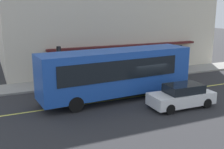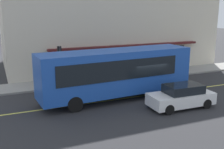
# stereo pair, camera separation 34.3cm
# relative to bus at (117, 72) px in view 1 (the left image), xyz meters

# --- Properties ---
(ground) EXTENTS (120.00, 120.00, 0.00)m
(ground) POSITION_rel_bus_xyz_m (2.15, -0.18, -1.99)
(ground) COLOR #28282B
(sidewalk) EXTENTS (80.00, 2.83, 0.15)m
(sidewalk) POSITION_rel_bus_xyz_m (2.15, 5.34, -1.91)
(sidewalk) COLOR gray
(sidewalk) RESTS_ON ground
(lane_centre_stripe) EXTENTS (36.00, 0.16, 0.01)m
(lane_centre_stripe) POSITION_rel_bus_xyz_m (2.15, -0.18, -1.98)
(lane_centre_stripe) COLOR #D8D14C
(lane_centre_stripe) RESTS_ON ground
(bus) EXTENTS (11.27, 3.21, 3.50)m
(bus) POSITION_rel_bus_xyz_m (0.00, 0.00, 0.00)
(bus) COLOR #1E4CAD
(bus) RESTS_ON ground
(traffic_light) EXTENTS (0.30, 0.52, 3.20)m
(traffic_light) POSITION_rel_bus_xyz_m (-2.97, 4.69, 0.55)
(traffic_light) COLOR #2D2D33
(traffic_light) RESTS_ON sidewalk
(car_white) EXTENTS (4.34, 1.94, 1.52)m
(car_white) POSITION_rel_bus_xyz_m (3.12, -3.28, -1.24)
(car_white) COLOR white
(car_white) RESTS_ON ground
(pedestrian_by_curb) EXTENTS (0.34, 0.34, 1.67)m
(pedestrian_by_curb) POSITION_rel_bus_xyz_m (7.44, 6.26, -0.83)
(pedestrian_by_curb) COLOR black
(pedestrian_by_curb) RESTS_ON sidewalk
(pedestrian_mid_block) EXTENTS (0.34, 0.34, 1.65)m
(pedestrian_mid_block) POSITION_rel_bus_xyz_m (5.02, 4.59, -0.85)
(pedestrian_mid_block) COLOR black
(pedestrian_mid_block) RESTS_ON sidewalk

